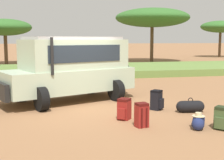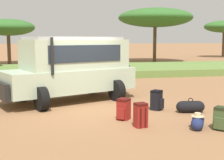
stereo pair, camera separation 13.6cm
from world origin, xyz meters
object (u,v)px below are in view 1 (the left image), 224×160
object	(u,v)px
backpack_beside_front_wheel	(157,100)
backpack_cluster_center	(141,115)
backpack_outermost	(223,118)
acacia_tree_centre_back	(152,18)
duffel_bag_low_black_case	(198,121)
backpack_near_rear_wheel	(124,109)
acacia_tree_right_mid	(221,27)
safari_vehicle	(71,67)
duffel_bag_soft_canvas	(190,106)
acacia_tree_left_mid	(5,27)

from	to	relation	value
backpack_beside_front_wheel	backpack_cluster_center	world-z (taller)	backpack_cluster_center
backpack_outermost	acacia_tree_centre_back	xyz separation A→B (m)	(6.54, 23.61, 4.22)
backpack_outermost	duffel_bag_low_black_case	distance (m)	0.62
backpack_near_rear_wheel	acacia_tree_right_mid	size ratio (longest dim) A/B	0.12
acacia_tree_centre_back	safari_vehicle	bearing A→B (deg)	-117.99
safari_vehicle	backpack_beside_front_wheel	xyz separation A→B (m)	(2.64, -2.17, -0.97)
safari_vehicle	duffel_bag_soft_canvas	world-z (taller)	safari_vehicle
safari_vehicle	acacia_tree_right_mid	size ratio (longest dim) A/B	1.04
duffel_bag_soft_canvas	duffel_bag_low_black_case	bearing A→B (deg)	-109.63
acacia_tree_left_mid	acacia_tree_centre_back	distance (m)	14.50
safari_vehicle	backpack_near_rear_wheel	xyz separation A→B (m)	(1.24, -3.17, -0.99)
safari_vehicle	backpack_near_rear_wheel	bearing A→B (deg)	-68.55
safari_vehicle	acacia_tree_right_mid	world-z (taller)	acacia_tree_right_mid
safari_vehicle	backpack_beside_front_wheel	distance (m)	3.55
backpack_beside_front_wheel	acacia_tree_centre_back	size ratio (longest dim) A/B	0.09
safari_vehicle	duffel_bag_low_black_case	xyz separation A→B (m)	(2.98, -4.41, -1.13)
backpack_cluster_center	acacia_tree_left_mid	distance (m)	24.24
backpack_cluster_center	acacia_tree_centre_back	size ratio (longest dim) A/B	0.09
backpack_beside_front_wheel	safari_vehicle	bearing A→B (deg)	140.58
acacia_tree_left_mid	acacia_tree_centre_back	size ratio (longest dim) A/B	0.64
duffel_bag_soft_canvas	backpack_cluster_center	bearing A→B (deg)	-148.27
backpack_outermost	acacia_tree_left_mid	distance (m)	25.44
backpack_beside_front_wheel	acacia_tree_centre_back	distance (m)	22.72
backpack_cluster_center	acacia_tree_right_mid	bearing A→B (deg)	55.29
backpack_beside_front_wheel	acacia_tree_left_mid	distance (m)	22.77
backpack_cluster_center	acacia_tree_right_mid	size ratio (longest dim) A/B	0.13
backpack_cluster_center	backpack_outermost	size ratio (longest dim) A/B	1.10
duffel_bag_soft_canvas	acacia_tree_right_mid	xyz separation A→B (m)	(18.12, 27.87, 3.75)
duffel_bag_low_black_case	acacia_tree_left_mid	xyz separation A→B (m)	(-7.39, 23.67, 3.27)
backpack_cluster_center	acacia_tree_centre_back	distance (m)	24.83
safari_vehicle	acacia_tree_centre_back	world-z (taller)	acacia_tree_centre_back
backpack_outermost	backpack_cluster_center	bearing A→B (deg)	161.40
safari_vehicle	backpack_cluster_center	xyz separation A→B (m)	(1.50, -4.04, -0.97)
backpack_outermost	duffel_bag_soft_canvas	world-z (taller)	backpack_outermost
safari_vehicle	acacia_tree_centre_back	bearing A→B (deg)	62.01
duffel_bag_soft_canvas	backpack_near_rear_wheel	bearing A→B (deg)	-169.92
backpack_cluster_center	safari_vehicle	bearing A→B (deg)	110.34
backpack_cluster_center	duffel_bag_soft_canvas	bearing A→B (deg)	31.73
backpack_beside_front_wheel	backpack_outermost	size ratio (longest dim) A/B	1.10
backpack_cluster_center	acacia_tree_left_mid	xyz separation A→B (m)	(-5.91, 23.30, 3.12)
safari_vehicle	acacia_tree_right_mid	bearing A→B (deg)	49.19
backpack_beside_front_wheel	backpack_near_rear_wheel	size ratio (longest dim) A/B	1.05
acacia_tree_left_mid	duffel_bag_soft_canvas	bearing A→B (deg)	-70.08
backpack_beside_front_wheel	backpack_outermost	world-z (taller)	backpack_beside_front_wheel
duffel_bag_low_black_case	acacia_tree_right_mid	bearing A→B (deg)	57.64
safari_vehicle	acacia_tree_centre_back	size ratio (longest dim) A/B	0.70
backpack_beside_front_wheel	acacia_tree_centre_back	world-z (taller)	acacia_tree_centre_back
backpack_beside_front_wheel	duffel_bag_low_black_case	world-z (taller)	backpack_beside_front_wheel
backpack_near_rear_wheel	backpack_outermost	bearing A→B (deg)	-34.34
backpack_outermost	acacia_tree_right_mid	bearing A→B (deg)	58.63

